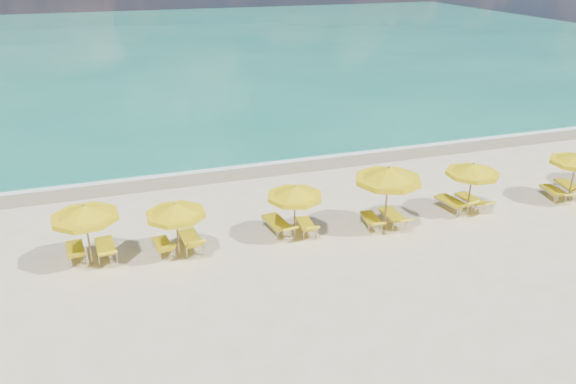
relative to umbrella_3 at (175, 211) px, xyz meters
name	(u,v)px	position (x,y,z in m)	size (l,w,h in m)	color
ground_plane	(301,237)	(4.49, 0.07, -1.77)	(120.00, 120.00, 0.00)	beige
ocean	(156,45)	(4.49, 48.07, -1.77)	(120.00, 80.00, 0.30)	#157760
wet_sand_band	(250,169)	(4.49, 7.47, -1.77)	(120.00, 2.60, 0.01)	tan
foam_line	(245,164)	(4.49, 8.27, -1.77)	(120.00, 1.20, 0.03)	white
whitecap_near	(113,126)	(-1.51, 17.07, -1.77)	(14.00, 0.36, 0.05)	white
whitecap_far	(294,86)	(12.49, 24.07, -1.77)	(18.00, 0.30, 0.05)	white
umbrella_2	(84,213)	(-2.86, 0.44, 0.14)	(2.79, 2.79, 2.24)	#9C794E
umbrella_3	(175,211)	(0.00, 0.00, 0.00)	(2.68, 2.68, 2.08)	#9C794E
umbrella_4	(295,193)	(4.26, 0.13, 0.00)	(2.14, 2.14, 2.08)	#9C794E
umbrella_5	(388,176)	(7.75, -0.27, 0.39)	(2.57, 2.57, 2.54)	#9C794E
umbrella_6	(473,170)	(11.59, -0.05, 0.06)	(2.80, 2.80, 2.15)	#9C794E
lounger_2_left	(76,253)	(-3.38, 1.00, -1.56)	(0.74, 1.78, 0.75)	#A5A8AD
lounger_2_right	(106,251)	(-2.38, 0.81, -1.54)	(0.76, 1.95, 0.80)	#A5A8AD
lounger_3_left	(163,248)	(-0.48, 0.45, -1.57)	(0.73, 1.63, 0.77)	#A5A8AD
lounger_3_right	(191,243)	(0.49, 0.45, -1.54)	(0.74, 1.91, 0.87)	#A5A8AD
lounger_4_left	(277,227)	(3.78, 0.70, -1.54)	(0.89, 2.07, 0.76)	#A5A8AD
lounger_4_right	(306,228)	(4.80, 0.34, -1.57)	(0.67, 1.64, 0.72)	#A5A8AD
lounger_5_left	(371,222)	(7.32, 0.03, -1.58)	(0.77, 1.70, 0.65)	#A5A8AD
lounger_5_right	(393,219)	(8.23, -0.03, -1.55)	(0.64, 1.86, 0.72)	#A5A8AD
lounger_6_left	(452,205)	(11.09, 0.28, -1.54)	(0.95, 1.97, 0.86)	#A5A8AD
lounger_6_right	(471,202)	(12.04, 0.35, -1.56)	(0.79, 1.85, 0.65)	#A5A8AD
lounger_7_left	(553,194)	(15.89, -0.03, -1.57)	(0.85, 1.81, 0.67)	#A5A8AD
lounger_7_right	(569,189)	(16.87, 0.15, -1.54)	(0.98, 1.94, 0.82)	#A5A8AD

